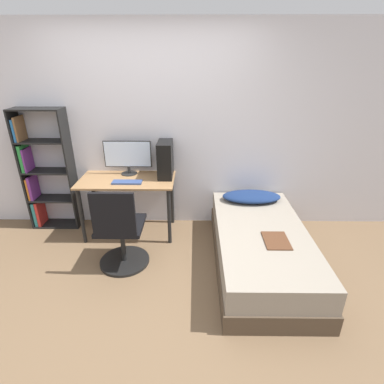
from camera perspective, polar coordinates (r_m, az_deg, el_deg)
The scene contains 11 objects.
ground_plane at distance 3.04m, azimuth -9.90°, elevation -19.41°, with size 14.00×14.00×0.00m, color brown.
wall_back at distance 3.81m, azimuth -7.31°, elevation 11.42°, with size 8.00×0.05×2.50m.
desk at distance 3.75m, azimuth -12.17°, elevation 0.85°, with size 1.15×0.60×0.74m.
bookshelf at distance 4.25m, azimuth -26.67°, elevation 3.07°, with size 0.61×0.25×1.55m.
office_chair at distance 3.26m, azimuth -13.45°, elevation -8.25°, with size 0.54×0.54×0.94m.
bed at distance 3.36m, azimuth 12.88°, elevation -10.16°, with size 0.95×1.90×0.44m.
pillow at distance 3.82m, azimuth 11.25°, elevation -0.84°, with size 0.72×0.36×0.11m.
magazine at distance 3.08m, azimuth 15.75°, elevation -8.89°, with size 0.24×0.32×0.01m.
monitor at distance 3.81m, azimuth -12.14°, elevation 6.74°, with size 0.59×0.20×0.42m.
keyboard at distance 3.59m, azimuth -12.26°, elevation 1.85°, with size 0.34×0.12×0.02m.
pc_tower at distance 3.66m, azimuth -5.10°, elevation 6.20°, with size 0.17×0.35×0.44m.
Camera 1 is at (0.52, -2.16, 2.08)m, focal length 28.00 mm.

